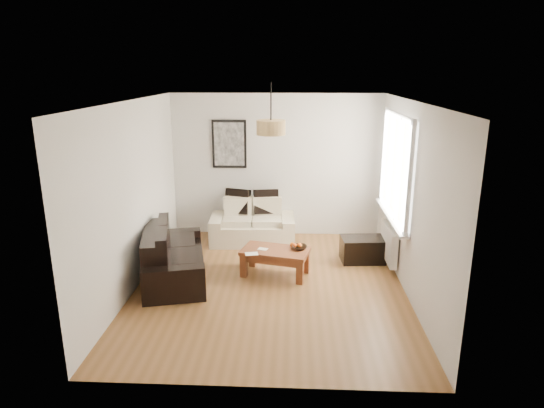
{
  "coord_description": "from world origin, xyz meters",
  "views": [
    {
      "loc": [
        0.32,
        -6.15,
        2.99
      ],
      "look_at": [
        0.0,
        0.6,
        1.05
      ],
      "focal_mm": 30.94,
      "sensor_mm": 36.0,
      "label": 1
    }
  ],
  "objects_px": {
    "ottoman": "(363,249)",
    "coffee_table": "(275,262)",
    "sofa_leather": "(174,254)",
    "loveseat_cream": "(252,222)"
  },
  "relations": [
    {
      "from": "ottoman",
      "to": "coffee_table",
      "type": "bearing_deg",
      "value": -156.9
    },
    {
      "from": "sofa_leather",
      "to": "ottoman",
      "type": "height_order",
      "value": "sofa_leather"
    },
    {
      "from": "coffee_table",
      "to": "loveseat_cream",
      "type": "bearing_deg",
      "value": 108.53
    },
    {
      "from": "sofa_leather",
      "to": "ottoman",
      "type": "distance_m",
      "value": 2.99
    },
    {
      "from": "sofa_leather",
      "to": "coffee_table",
      "type": "bearing_deg",
      "value": -96.36
    },
    {
      "from": "coffee_table",
      "to": "ottoman",
      "type": "distance_m",
      "value": 1.51
    },
    {
      "from": "coffee_table",
      "to": "ottoman",
      "type": "bearing_deg",
      "value": 23.1
    },
    {
      "from": "loveseat_cream",
      "to": "ottoman",
      "type": "distance_m",
      "value": 2.03
    },
    {
      "from": "coffee_table",
      "to": "ottoman",
      "type": "relative_size",
      "value": 1.44
    },
    {
      "from": "coffee_table",
      "to": "ottoman",
      "type": "xyz_separation_m",
      "value": [
        1.39,
        0.59,
        -0.01
      ]
    }
  ]
}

